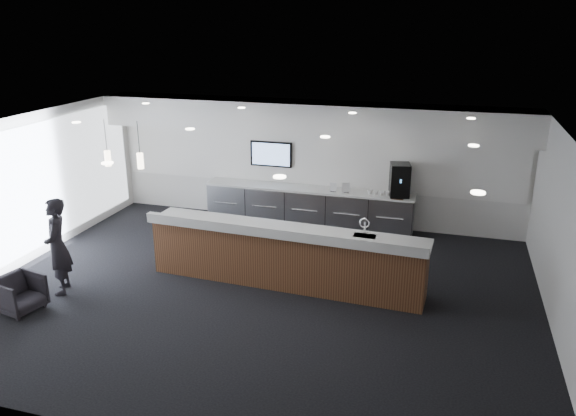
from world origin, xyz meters
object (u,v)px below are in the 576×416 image
(coffee_machine, at_px, (400,180))
(lounge_guest, at_px, (57,246))
(armchair, at_px, (19,294))
(service_counter, at_px, (285,256))

(coffee_machine, height_order, lounge_guest, lounge_guest)
(coffee_machine, distance_m, armchair, 8.03)
(coffee_machine, xyz_separation_m, armchair, (-5.83, -5.43, -1.01))
(armchair, relative_size, lounge_guest, 0.39)
(service_counter, xyz_separation_m, lounge_guest, (-3.85, -1.46, 0.32))
(coffee_machine, distance_m, lounge_guest, 7.28)
(service_counter, xyz_separation_m, coffee_machine, (1.76, 3.16, 0.75))
(service_counter, height_order, coffee_machine, coffee_machine)
(lounge_guest, bearing_deg, service_counter, 82.85)
(service_counter, bearing_deg, armchair, -147.95)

